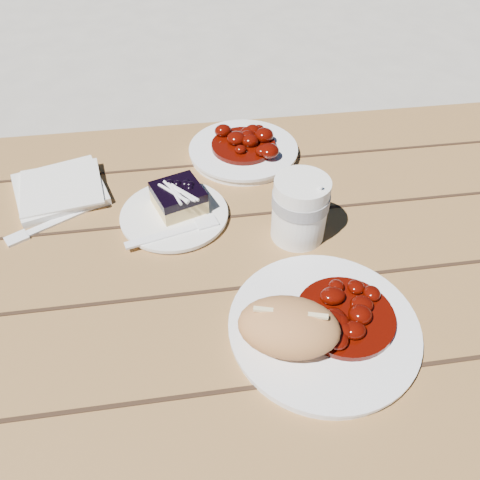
{
  "coord_description": "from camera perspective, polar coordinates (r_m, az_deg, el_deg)",
  "views": [
    {
      "loc": [
        -0.02,
        -0.52,
        1.28
      ],
      "look_at": [
        0.05,
        -0.04,
        0.81
      ],
      "focal_mm": 35.0,
      "sensor_mm": 36.0,
      "label": 1
    }
  ],
  "objects": [
    {
      "name": "ground",
      "position": [
        1.39,
        -2.62,
        -23.76
      ],
      "size": [
        60.0,
        60.0,
        0.0
      ],
      "primitive_type": "plane",
      "color": "#A9A398",
      "rests_on": "ground"
    },
    {
      "name": "picnic_table",
      "position": [
        0.87,
        -3.88,
        -9.04
      ],
      "size": [
        2.0,
        1.55,
        0.75
      ],
      "color": "brown",
      "rests_on": "ground"
    },
    {
      "name": "main_plate",
      "position": [
        0.65,
        10.1,
        -10.5
      ],
      "size": [
        0.25,
        0.25,
        0.02
      ],
      "primitive_type": "cylinder",
      "color": "white",
      "rests_on": "picnic_table"
    },
    {
      "name": "goulash_stew",
      "position": [
        0.64,
        12.9,
        -8.23
      ],
      "size": [
        0.13,
        0.13,
        0.04
      ],
      "primitive_type": null,
      "color": "#4D0902",
      "rests_on": "main_plate"
    },
    {
      "name": "bread_roll",
      "position": [
        0.6,
        5.96,
        -10.5
      ],
      "size": [
        0.15,
        0.12,
        0.07
      ],
      "primitive_type": "ellipsoid",
      "rotation": [
        0.0,
        0.0,
        -0.28
      ],
      "color": "#B97C47",
      "rests_on": "main_plate"
    },
    {
      "name": "dessert_plate",
      "position": [
        0.81,
        -7.99,
        2.99
      ],
      "size": [
        0.18,
        0.18,
        0.01
      ],
      "primitive_type": "cylinder",
      "color": "white",
      "rests_on": "picnic_table"
    },
    {
      "name": "blueberry_cake",
      "position": [
        0.8,
        -7.51,
        5.19
      ],
      "size": [
        0.1,
        0.1,
        0.05
      ],
      "rotation": [
        0.0,
        0.0,
        0.34
      ],
      "color": "#E9CA7F",
      "rests_on": "dessert_plate"
    },
    {
      "name": "fork_dessert",
      "position": [
        0.76,
        -9.36,
        0.57
      ],
      "size": [
        0.16,
        0.07,
        0.0
      ],
      "primitive_type": null,
      "rotation": [
        0.0,
        0.0,
        -1.31
      ],
      "color": "white",
      "rests_on": "dessert_plate"
    },
    {
      "name": "coffee_cup",
      "position": [
        0.74,
        7.3,
        3.74
      ],
      "size": [
        0.09,
        0.09,
        0.11
      ],
      "primitive_type": "cylinder",
      "color": "white",
      "rests_on": "picnic_table"
    },
    {
      "name": "napkin_stack",
      "position": [
        0.92,
        -21.09,
        5.8
      ],
      "size": [
        0.19,
        0.19,
        0.01
      ],
      "primitive_type": "cube",
      "rotation": [
        0.0,
        0.0,
        0.31
      ],
      "color": "white",
      "rests_on": "picnic_table"
    },
    {
      "name": "fork_table",
      "position": [
        0.85,
        -21.03,
        2.34
      ],
      "size": [
        0.15,
        0.1,
        0.0
      ],
      "primitive_type": null,
      "rotation": [
        0.0,
        0.0,
        2.09
      ],
      "color": "white",
      "rests_on": "picnic_table"
    },
    {
      "name": "second_plate",
      "position": [
        0.95,
        0.41,
        10.78
      ],
      "size": [
        0.21,
        0.21,
        0.02
      ],
      "primitive_type": "cylinder",
      "color": "white",
      "rests_on": "picnic_table"
    },
    {
      "name": "second_stew",
      "position": [
        0.94,
        0.42,
        12.26
      ],
      "size": [
        0.13,
        0.13,
        0.04
      ],
      "primitive_type": null,
      "color": "#4D0902",
      "rests_on": "second_plate"
    }
  ]
}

